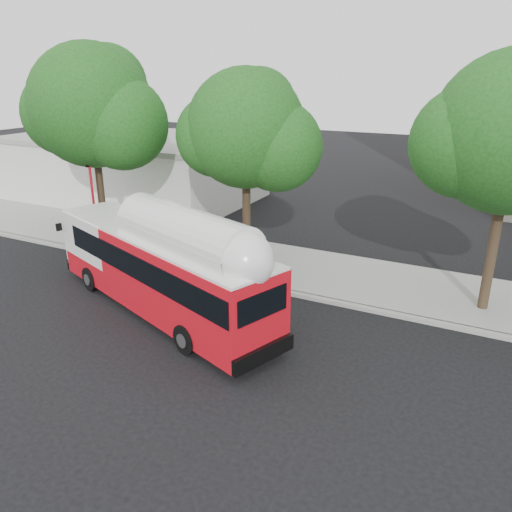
# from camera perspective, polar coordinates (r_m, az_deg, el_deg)

# --- Properties ---
(ground) EXTENTS (120.00, 120.00, 0.00)m
(ground) POSITION_cam_1_polar(r_m,az_deg,el_deg) (17.84, -7.27, -7.85)
(ground) COLOR black
(ground) RESTS_ON ground
(sidewalk) EXTENTS (60.00, 5.00, 0.15)m
(sidewalk) POSITION_cam_1_polar(r_m,az_deg,el_deg) (22.95, 1.74, -0.84)
(sidewalk) COLOR gray
(sidewalk) RESTS_ON ground
(curb_strip) EXTENTS (60.00, 0.30, 0.15)m
(curb_strip) POSITION_cam_1_polar(r_m,az_deg,el_deg) (20.80, -1.32, -3.17)
(curb_strip) COLOR gray
(curb_strip) RESTS_ON ground
(red_curb_segment) EXTENTS (10.00, 0.32, 0.16)m
(red_curb_segment) POSITION_cam_1_polar(r_m,az_deg,el_deg) (22.26, -8.15, -1.73)
(red_curb_segment) COLOR maroon
(red_curb_segment) RESTS_ON ground
(street_tree_left) EXTENTS (6.67, 5.80, 9.74)m
(street_tree_left) POSITION_cam_1_polar(r_m,az_deg,el_deg) (25.52, -17.37, 15.52)
(street_tree_left) COLOR #2D2116
(street_tree_left) RESTS_ON ground
(street_tree_mid) EXTENTS (5.75, 5.00, 8.62)m
(street_tree_mid) POSITION_cam_1_polar(r_m,az_deg,el_deg) (21.39, -0.09, 13.74)
(street_tree_mid) COLOR #2D2116
(street_tree_mid) RESTS_ON ground
(low_commercial_bldg) EXTENTS (16.20, 10.20, 4.25)m
(low_commercial_bldg) POSITION_cam_1_polar(r_m,az_deg,el_deg) (35.94, -13.76, 9.86)
(low_commercial_bldg) COLOR silver
(low_commercial_bldg) RESTS_ON ground
(transit_bus) EXTENTS (11.64, 5.96, 3.45)m
(transit_bus) POSITION_cam_1_polar(r_m,az_deg,el_deg) (18.32, -10.82, -1.70)
(transit_bus) COLOR red
(transit_bus) RESTS_ON ground
(signal_pole) EXTENTS (0.13, 0.42, 4.41)m
(signal_pole) POSITION_cam_1_polar(r_m,az_deg,el_deg) (25.44, -18.03, 5.47)
(signal_pole) COLOR red
(signal_pole) RESTS_ON ground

